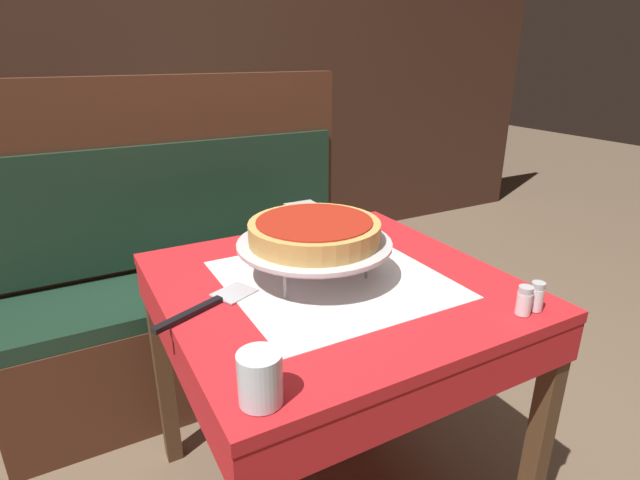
{
  "coord_description": "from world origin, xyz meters",
  "views": [
    {
      "loc": [
        -0.6,
        -1.03,
        1.33
      ],
      "look_at": [
        -0.04,
        0.0,
        0.88
      ],
      "focal_mm": 28.0,
      "sensor_mm": 36.0,
      "label": 1
    }
  ],
  "objects_px": {
    "pizza_pan_stand": "(314,245)",
    "condiment_caddy": "(185,151)",
    "dining_table_front": "(333,309)",
    "water_glass_near": "(260,378)",
    "pepper_shaker": "(537,296)",
    "salt_shaker": "(524,301)",
    "deep_dish_pizza": "(314,231)",
    "pizza_server": "(208,305)",
    "napkin_holder": "(301,216)",
    "booth_bench": "(195,302)",
    "dining_table_rear": "(198,181)"
  },
  "relations": [
    {
      "from": "pepper_shaker",
      "to": "napkin_holder",
      "type": "bearing_deg",
      "value": 106.77
    },
    {
      "from": "dining_table_rear",
      "to": "condiment_caddy",
      "type": "height_order",
      "value": "condiment_caddy"
    },
    {
      "from": "booth_bench",
      "to": "pepper_shaker",
      "type": "bearing_deg",
      "value": -66.31
    },
    {
      "from": "deep_dish_pizza",
      "to": "pepper_shaker",
      "type": "distance_m",
      "value": 0.55
    },
    {
      "from": "pizza_server",
      "to": "napkin_holder",
      "type": "height_order",
      "value": "napkin_holder"
    },
    {
      "from": "pizza_pan_stand",
      "to": "water_glass_near",
      "type": "height_order",
      "value": "pizza_pan_stand"
    },
    {
      "from": "water_glass_near",
      "to": "condiment_caddy",
      "type": "relative_size",
      "value": 0.59
    },
    {
      "from": "pepper_shaker",
      "to": "condiment_caddy",
      "type": "height_order",
      "value": "condiment_caddy"
    },
    {
      "from": "deep_dish_pizza",
      "to": "water_glass_near",
      "type": "bearing_deg",
      "value": -128.59
    },
    {
      "from": "booth_bench",
      "to": "pepper_shaker",
      "type": "height_order",
      "value": "booth_bench"
    },
    {
      "from": "water_glass_near",
      "to": "deep_dish_pizza",
      "type": "bearing_deg",
      "value": 51.41
    },
    {
      "from": "dining_table_rear",
      "to": "napkin_holder",
      "type": "height_order",
      "value": "napkin_holder"
    },
    {
      "from": "dining_table_front",
      "to": "pizza_pan_stand",
      "type": "distance_m",
      "value": 0.19
    },
    {
      "from": "dining_table_front",
      "to": "pepper_shaker",
      "type": "xyz_separation_m",
      "value": [
        0.33,
        -0.37,
        0.12
      ]
    },
    {
      "from": "water_glass_near",
      "to": "dining_table_rear",
      "type": "bearing_deg",
      "value": 77.43
    },
    {
      "from": "pepper_shaker",
      "to": "salt_shaker",
      "type": "bearing_deg",
      "value": -180.0
    },
    {
      "from": "pizza_server",
      "to": "salt_shaker",
      "type": "relative_size",
      "value": 4.03
    },
    {
      "from": "pizza_server",
      "to": "water_glass_near",
      "type": "bearing_deg",
      "value": -92.84
    },
    {
      "from": "dining_table_rear",
      "to": "salt_shaker",
      "type": "bearing_deg",
      "value": -84.46
    },
    {
      "from": "dining_table_front",
      "to": "pizza_server",
      "type": "xyz_separation_m",
      "value": [
        -0.34,
        0.01,
        0.09
      ]
    },
    {
      "from": "dining_table_front",
      "to": "condiment_caddy",
      "type": "height_order",
      "value": "condiment_caddy"
    },
    {
      "from": "deep_dish_pizza",
      "to": "pizza_pan_stand",
      "type": "bearing_deg",
      "value": 26.57
    },
    {
      "from": "pizza_pan_stand",
      "to": "pepper_shaker",
      "type": "height_order",
      "value": "pizza_pan_stand"
    },
    {
      "from": "dining_table_front",
      "to": "salt_shaker",
      "type": "bearing_deg",
      "value": -52.23
    },
    {
      "from": "pizza_server",
      "to": "pepper_shaker",
      "type": "distance_m",
      "value": 0.77
    },
    {
      "from": "dining_table_front",
      "to": "dining_table_rear",
      "type": "height_order",
      "value": "dining_table_rear"
    },
    {
      "from": "booth_bench",
      "to": "condiment_caddy",
      "type": "xyz_separation_m",
      "value": [
        0.24,
        0.93,
        0.44
      ]
    },
    {
      "from": "dining_table_rear",
      "to": "deep_dish_pizza",
      "type": "height_order",
      "value": "deep_dish_pizza"
    },
    {
      "from": "pizza_pan_stand",
      "to": "water_glass_near",
      "type": "bearing_deg",
      "value": -128.59
    },
    {
      "from": "salt_shaker",
      "to": "condiment_caddy",
      "type": "height_order",
      "value": "condiment_caddy"
    },
    {
      "from": "dining_table_front",
      "to": "pepper_shaker",
      "type": "bearing_deg",
      "value": -48.45
    },
    {
      "from": "pizza_server",
      "to": "condiment_caddy",
      "type": "height_order",
      "value": "condiment_caddy"
    },
    {
      "from": "pizza_pan_stand",
      "to": "condiment_caddy",
      "type": "xyz_separation_m",
      "value": [
        0.1,
        1.7,
        -0.05
      ]
    },
    {
      "from": "dining_table_rear",
      "to": "deep_dish_pizza",
      "type": "distance_m",
      "value": 1.63
    },
    {
      "from": "booth_bench",
      "to": "napkin_holder",
      "type": "relative_size",
      "value": 14.32
    },
    {
      "from": "deep_dish_pizza",
      "to": "condiment_caddy",
      "type": "relative_size",
      "value": 2.12
    },
    {
      "from": "deep_dish_pizza",
      "to": "condiment_caddy",
      "type": "height_order",
      "value": "condiment_caddy"
    },
    {
      "from": "pizza_server",
      "to": "water_glass_near",
      "type": "height_order",
      "value": "water_glass_near"
    },
    {
      "from": "dining_table_rear",
      "to": "napkin_holder",
      "type": "bearing_deg",
      "value": -89.67
    },
    {
      "from": "deep_dish_pizza",
      "to": "water_glass_near",
      "type": "height_order",
      "value": "deep_dish_pizza"
    },
    {
      "from": "dining_table_front",
      "to": "dining_table_rear",
      "type": "distance_m",
      "value": 1.64
    },
    {
      "from": "booth_bench",
      "to": "pizza_server",
      "type": "xyz_separation_m",
      "value": [
        -0.15,
        -0.79,
        0.4
      ]
    },
    {
      "from": "deep_dish_pizza",
      "to": "condiment_caddy",
      "type": "distance_m",
      "value": 1.7
    },
    {
      "from": "pizza_pan_stand",
      "to": "water_glass_near",
      "type": "relative_size",
      "value": 4.24
    },
    {
      "from": "deep_dish_pizza",
      "to": "napkin_holder",
      "type": "relative_size",
      "value": 3.4
    },
    {
      "from": "deep_dish_pizza",
      "to": "pizza_server",
      "type": "distance_m",
      "value": 0.32
    },
    {
      "from": "pepper_shaker",
      "to": "condiment_caddy",
      "type": "relative_size",
      "value": 0.44
    },
    {
      "from": "booth_bench",
      "to": "pepper_shaker",
      "type": "xyz_separation_m",
      "value": [
        0.51,
        -1.17,
        0.43
      ]
    },
    {
      "from": "pizza_server",
      "to": "salt_shaker",
      "type": "distance_m",
      "value": 0.73
    },
    {
      "from": "water_glass_near",
      "to": "pepper_shaker",
      "type": "xyz_separation_m",
      "value": [
        0.68,
        -0.01,
        -0.01
      ]
    }
  ]
}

